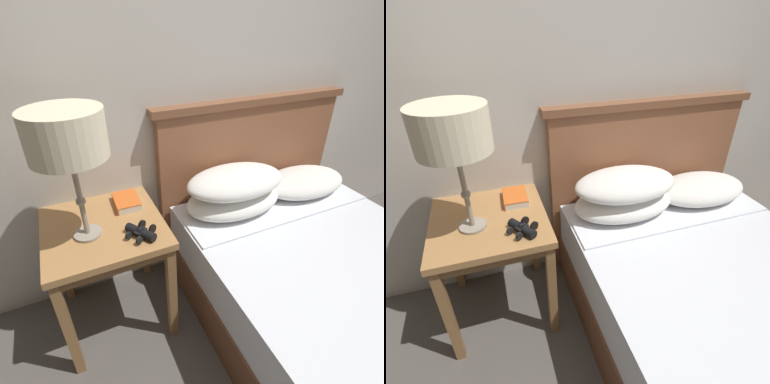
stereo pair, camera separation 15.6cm
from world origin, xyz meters
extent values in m
cube|color=beige|center=(0.00, 1.12, 1.30)|extent=(8.00, 0.06, 2.60)
cube|color=#AD7A47|center=(-0.55, 0.80, 0.65)|extent=(0.58, 0.58, 0.04)
cube|color=brown|center=(-0.55, 0.80, 0.61)|extent=(0.55, 0.55, 0.05)
cube|color=olive|center=(-0.81, 0.55, 0.32)|extent=(0.04, 0.04, 0.63)
cube|color=olive|center=(-0.30, 0.55, 0.32)|extent=(0.04, 0.04, 0.63)
cube|color=olive|center=(-0.81, 1.06, 0.32)|extent=(0.04, 0.04, 0.63)
cube|color=olive|center=(-0.30, 1.06, 0.32)|extent=(0.04, 0.04, 0.63)
cube|color=brown|center=(0.48, 0.14, 0.14)|extent=(1.23, 1.77, 0.27)
cube|color=silver|center=(0.48, 0.14, 0.40)|extent=(1.21, 1.74, 0.26)
cube|color=white|center=(0.48, 0.70, 0.54)|extent=(1.18, 0.28, 0.01)
cube|color=brown|center=(0.48, 1.05, 0.54)|extent=(1.29, 0.06, 1.09)
cube|color=brown|center=(0.48, 1.05, 1.11)|extent=(1.35, 0.10, 0.04)
ellipsoid|color=white|center=(0.21, 0.81, 0.60)|extent=(0.60, 0.36, 0.15)
ellipsoid|color=white|center=(0.75, 0.81, 0.60)|extent=(0.60, 0.36, 0.15)
ellipsoid|color=white|center=(0.22, 0.81, 0.73)|extent=(0.60, 0.36, 0.15)
cylinder|color=gray|center=(-0.63, 0.75, 0.68)|extent=(0.13, 0.13, 0.01)
cylinder|color=gray|center=(-0.63, 0.75, 0.87)|extent=(0.02, 0.02, 0.39)
sphere|color=gray|center=(-0.63, 0.75, 0.86)|extent=(0.04, 0.04, 0.04)
cylinder|color=beige|center=(-0.63, 0.75, 1.17)|extent=(0.32, 0.32, 0.20)
cube|color=silver|center=(-0.40, 0.93, 0.69)|extent=(0.13, 0.18, 0.04)
cube|color=orange|center=(-0.40, 0.93, 0.71)|extent=(0.13, 0.19, 0.00)
cube|color=orange|center=(-0.46, 0.93, 0.69)|extent=(0.01, 0.18, 0.04)
cylinder|color=black|center=(-0.39, 0.61, 0.69)|extent=(0.09, 0.10, 0.04)
cylinder|color=black|center=(-0.35, 0.64, 0.69)|extent=(0.05, 0.04, 0.05)
cylinder|color=black|center=(-0.43, 0.58, 0.69)|extent=(0.04, 0.03, 0.04)
cylinder|color=black|center=(-0.42, 0.66, 0.69)|extent=(0.09, 0.10, 0.04)
cylinder|color=black|center=(-0.38, 0.69, 0.69)|extent=(0.05, 0.04, 0.05)
cylinder|color=black|center=(-0.46, 0.64, 0.69)|extent=(0.04, 0.03, 0.04)
cube|color=black|center=(-0.41, 0.64, 0.70)|extent=(0.07, 0.06, 0.01)
cylinder|color=black|center=(-0.41, 0.64, 0.70)|extent=(0.02, 0.02, 0.02)
camera|label=1|loc=(-0.65, -0.46, 1.57)|focal=28.00mm
camera|label=2|loc=(-0.50, -0.52, 1.57)|focal=28.00mm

